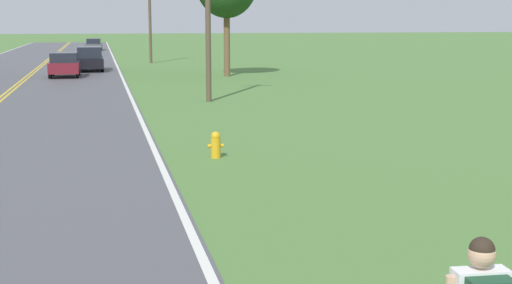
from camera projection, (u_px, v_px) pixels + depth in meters
name	position (u px, v px, depth m)	size (l,w,h in m)	color
fire_hydrant	(216.00, 145.00, 18.77)	(0.42, 0.26, 0.71)	gold
utility_pole_far	(150.00, 6.00, 60.11)	(1.80, 0.24, 9.31)	brown
car_maroon_hatchback_nearest	(64.00, 64.00, 45.53)	(1.89, 3.62, 1.58)	black
car_black_van_approaching	(90.00, 58.00, 51.24)	(1.91, 4.85, 1.74)	black
car_dark_grey_sedan_mid_near	(94.00, 44.00, 86.58)	(2.06, 4.60, 1.42)	black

